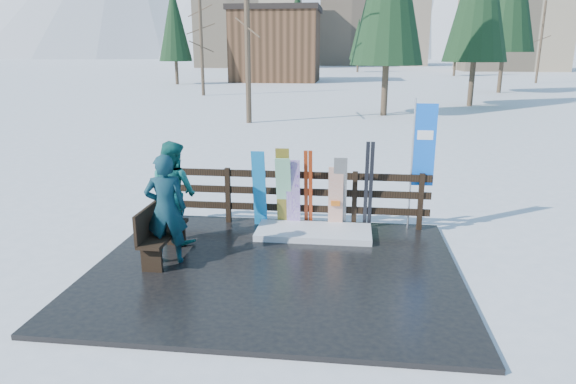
# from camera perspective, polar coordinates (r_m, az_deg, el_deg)

# --- Properties ---
(ground) EXTENTS (700.00, 700.00, 0.00)m
(ground) POSITION_cam_1_polar(r_m,az_deg,el_deg) (8.63, -1.49, -8.80)
(ground) COLOR white
(ground) RESTS_ON ground
(deck) EXTENTS (6.00, 5.00, 0.08)m
(deck) POSITION_cam_1_polar(r_m,az_deg,el_deg) (8.62, -1.49, -8.56)
(deck) COLOR black
(deck) RESTS_ON ground
(fence) EXTENTS (5.60, 0.10, 1.15)m
(fence) POSITION_cam_1_polar(r_m,az_deg,el_deg) (10.44, 0.26, -0.16)
(fence) COLOR black
(fence) RESTS_ON deck
(snow_patch) EXTENTS (2.22, 1.00, 0.12)m
(snow_patch) POSITION_cam_1_polar(r_m,az_deg,el_deg) (10.00, 2.87, -4.48)
(snow_patch) COLOR white
(snow_patch) RESTS_ON deck
(bench) EXTENTS (0.41, 1.50, 0.97)m
(bench) POSITION_cam_1_polar(r_m,az_deg,el_deg) (9.07, -14.09, -4.03)
(bench) COLOR black
(bench) RESTS_ON deck
(snowboard_0) EXTENTS (0.26, 0.31, 1.59)m
(snowboard_0) POSITION_cam_1_polar(r_m,az_deg,el_deg) (10.28, -3.20, 0.35)
(snowboard_0) COLOR #1682CE
(snowboard_0) RESTS_ON deck
(snowboard_1) EXTENTS (0.30, 0.43, 1.47)m
(snowboard_1) POSITION_cam_1_polar(r_m,az_deg,el_deg) (10.22, -0.47, -0.06)
(snowboard_1) COLOR white
(snowboard_1) RESTS_ON deck
(snowboard_2) EXTENTS (0.27, 0.30, 1.65)m
(snowboard_2) POSITION_cam_1_polar(r_m,az_deg,el_deg) (10.20, -0.54, 0.44)
(snowboard_2) COLOR gold
(snowboard_2) RESTS_ON deck
(snowboard_3) EXTENTS (0.27, 0.26, 1.43)m
(snowboard_3) POSITION_cam_1_polar(r_m,az_deg,el_deg) (10.20, 0.58, -0.21)
(snowboard_3) COLOR white
(snowboard_3) RESTS_ON deck
(snowboard_4) EXTENTS (0.26, 0.41, 1.51)m
(snowboard_4) POSITION_cam_1_polar(r_m,az_deg,el_deg) (10.13, 5.80, -0.16)
(snowboard_4) COLOR black
(snowboard_4) RESTS_ON deck
(snowboard_5) EXTENTS (0.29, 0.30, 1.31)m
(snowboard_5) POSITION_cam_1_polar(r_m,az_deg,el_deg) (10.16, 5.31, -0.68)
(snowboard_5) COLOR white
(snowboard_5) RESTS_ON deck
(ski_pair_a) EXTENTS (0.16, 0.32, 1.61)m
(ski_pair_a) POSITION_cam_1_polar(r_m,az_deg,el_deg) (10.22, 2.27, 0.34)
(ski_pair_a) COLOR #9A3113
(ski_pair_a) RESTS_ON deck
(ski_pair_b) EXTENTS (0.17, 0.32, 1.81)m
(ski_pair_b) POSITION_cam_1_polar(r_m,az_deg,el_deg) (10.17, 8.94, 0.66)
(ski_pair_b) COLOR black
(ski_pair_b) RESTS_ON deck
(rental_flag) EXTENTS (0.45, 0.04, 2.60)m
(rental_flag) POSITION_cam_1_polar(r_m,az_deg,el_deg) (10.30, 14.60, 4.53)
(rental_flag) COLOR silver
(rental_flag) RESTS_ON deck
(person_front) EXTENTS (0.77, 0.60, 1.86)m
(person_front) POSITION_cam_1_polar(r_m,az_deg,el_deg) (8.73, -13.41, -1.87)
(person_front) COLOR #134948
(person_front) RESTS_ON deck
(person_back) EXTENTS (1.16, 1.10, 1.90)m
(person_back) POSITION_cam_1_polar(r_m,az_deg,el_deg) (9.70, -12.57, 0.03)
(person_back) COLOR #166660
(person_back) RESTS_ON deck
(resort_buildings) EXTENTS (73.00, 87.60, 22.60)m
(resort_buildings) POSITION_cam_1_polar(r_m,az_deg,el_deg) (123.35, 7.31, 18.19)
(resort_buildings) COLOR tan
(resort_buildings) RESTS_ON ground
(trees) EXTENTS (41.92, 68.67, 13.83)m
(trees) POSITION_cam_1_polar(r_m,az_deg,el_deg) (52.89, 11.67, 17.46)
(trees) COLOR #382B1E
(trees) RESTS_ON ground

